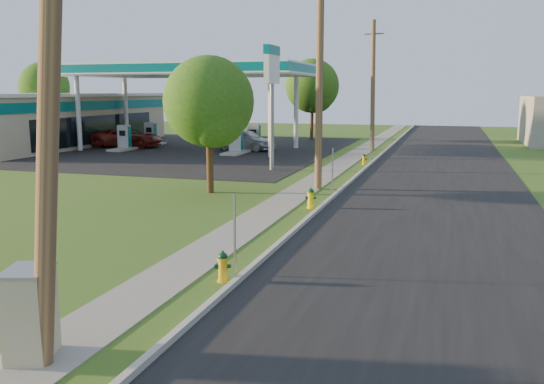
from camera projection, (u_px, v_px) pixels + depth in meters
The scene contains 27 objects.
ground_plane at pixel (135, 348), 9.93m from camera, with size 140.00×140.00×0.00m, color #3A5C1F.
road at pixel (428, 232), 18.03m from camera, with size 8.00×120.00×0.02m, color black.
curb at pixel (304, 222), 19.19m from camera, with size 0.15×120.00×0.15m, color #A5A397.
sidewalk at pixel (254, 220), 19.71m from camera, with size 1.50×120.00×0.03m, color gray.
forecourt at pixel (167, 149), 44.71m from camera, with size 26.00×28.00×0.02m, color black.
utility_pole_near at pixel (49, 61), 8.34m from camera, with size 1.40×0.32×9.48m.
utility_pole_mid at pixel (320, 78), 25.26m from camera, with size 1.40×0.32×9.80m.
utility_pole_far at pixel (373, 86), 42.22m from camera, with size 1.40×0.32×9.50m.
sign_post_near at pixel (235, 235), 13.64m from camera, with size 0.05×0.04×2.00m, color gray.
sign_post_mid at pixel (332, 171), 24.75m from camera, with size 0.05×0.04×2.00m, color gray.
sign_post_far at pixel (371, 146), 36.23m from camera, with size 0.05×0.04×2.00m, color gray.
gas_canopy at pixel (189, 71), 43.12m from camera, with size 18.18×9.18×6.40m.
fuel_pump_nw at pixel (124, 141), 43.43m from camera, with size 1.20×3.20×1.90m.
fuel_pump_ne at pixel (236, 144), 40.81m from camera, with size 1.20×3.20×1.90m.
fuel_pump_sw at pixel (151, 137), 47.20m from camera, with size 1.20×3.20×1.90m.
fuel_pump_se at pixel (254, 139), 44.57m from camera, with size 1.20×3.20×1.90m.
convenience_store at pixel (47, 119), 47.55m from camera, with size 10.40×22.40×4.25m.
price_pylon at pixel (272, 72), 31.49m from camera, with size 0.34×2.04×6.85m.
tree_verge at pixel (210, 105), 24.52m from camera, with size 3.90×3.90×5.90m.
tree_lot at pixel (313, 88), 51.40m from camera, with size 4.81×4.81×7.29m.
tree_back at pixel (45, 89), 55.87m from camera, with size 4.78×4.78×7.24m.
hydrant_near at pixel (223, 267), 13.31m from camera, with size 0.39×0.35×0.75m.
hydrant_mid at pixel (311, 198), 21.75m from camera, with size 0.42×0.37×0.80m.
hydrant_far at pixel (364, 159), 34.75m from camera, with size 0.35×0.31×0.68m.
utility_cabinet at pixel (30, 314), 9.40m from camera, with size 0.93×1.07×1.54m.
car_red at pixel (127, 138), 45.62m from camera, with size 2.57×5.58×1.55m, color maroon.
car_silver at pixel (245, 139), 43.43m from camera, with size 1.91×4.75×1.62m, color silver.
Camera 1 is at (5.02, -8.21, 4.36)m, focal length 38.00 mm.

